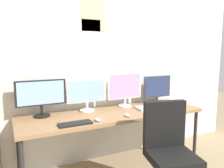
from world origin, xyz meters
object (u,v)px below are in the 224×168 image
(monitor_center_right, at_px, (125,88))
(keyboard_right, at_px, (162,111))
(keyboard_left, at_px, (75,124))
(mouse_left_side, at_px, (98,120))
(monitor_far_left, at_px, (41,95))
(monitor_far_right, at_px, (157,88))
(mouse_right_side, at_px, (127,115))
(monitor_center_left, at_px, (87,93))
(desk, at_px, (114,116))
(office_chair, at_px, (169,162))
(laptop_closed, at_px, (148,108))

(monitor_center_right, height_order, keyboard_right, monitor_center_right)
(keyboard_left, bearing_deg, monitor_center_right, 27.94)
(keyboard_left, height_order, mouse_left_side, mouse_left_side)
(monitor_far_left, xyz_separation_m, keyboard_left, (0.26, -0.44, -0.24))
(monitor_far_right, distance_m, mouse_right_side, 0.90)
(monitor_far_right, bearing_deg, monitor_center_left, -180.00)
(desk, distance_m, keyboard_right, 0.61)
(office_chair, distance_m, monitor_far_right, 1.27)
(monitor_center_left, relative_size, mouse_left_side, 5.32)
(mouse_right_side, bearing_deg, office_chair, -73.02)
(monitor_far_left, relative_size, mouse_right_side, 5.84)
(desk, distance_m, monitor_far_left, 0.90)
(monitor_far_right, relative_size, keyboard_right, 1.27)
(monitor_far_right, xyz_separation_m, keyboard_right, (-0.26, -0.44, -0.20))
(laptop_closed, bearing_deg, mouse_left_side, -160.47)
(monitor_center_left, relative_size, laptop_closed, 1.60)
(keyboard_left, bearing_deg, keyboard_right, 0.00)
(keyboard_left, bearing_deg, office_chair, -34.29)
(monitor_center_right, relative_size, mouse_left_side, 5.22)
(monitor_center_left, xyz_separation_m, monitor_far_right, (1.10, 0.00, -0.02))
(monitor_center_right, distance_m, keyboard_left, 0.98)
(desk, height_order, monitor_far_right, monitor_far_right)
(keyboard_right, bearing_deg, mouse_left_side, 179.75)
(office_chair, xyz_separation_m, keyboard_right, (0.33, 0.54, 0.35))
(monitor_far_right, distance_m, keyboard_left, 1.46)
(monitor_center_right, xyz_separation_m, keyboard_right, (0.29, -0.44, -0.25))
(keyboard_left, bearing_deg, monitor_center_left, 57.10)
(mouse_left_side, bearing_deg, monitor_center_right, 36.86)
(monitor_far_left, relative_size, keyboard_right, 1.55)
(desk, height_order, monitor_far_left, monitor_far_left)
(mouse_right_side, height_order, laptop_closed, mouse_right_side)
(monitor_far_left, relative_size, monitor_center_right, 1.12)
(desk, relative_size, monitor_far_right, 4.97)
(keyboard_left, distance_m, keyboard_right, 1.12)
(desk, xyz_separation_m, monitor_far_left, (-0.82, 0.21, 0.30))
(mouse_left_side, height_order, mouse_right_side, same)
(monitor_far_left, relative_size, keyboard_left, 1.63)
(monitor_far_right, height_order, keyboard_left, monitor_far_right)
(monitor_far_right, relative_size, keyboard_left, 1.33)
(monitor_center_right, bearing_deg, mouse_right_side, -115.87)
(monitor_far_right, xyz_separation_m, laptop_closed, (-0.33, -0.24, -0.20))
(desk, bearing_deg, keyboard_left, -157.67)
(office_chair, bearing_deg, keyboard_right, 58.46)
(office_chair, relative_size, mouse_left_side, 10.31)
(monitor_far_left, bearing_deg, monitor_far_right, -0.00)
(monitor_far_right, xyz_separation_m, mouse_left_side, (-1.13, -0.44, -0.19))
(monitor_center_left, bearing_deg, office_chair, -62.82)
(keyboard_left, height_order, mouse_right_side, mouse_right_side)
(keyboard_right, bearing_deg, office_chair, -121.54)
(desk, distance_m, office_chair, 0.85)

